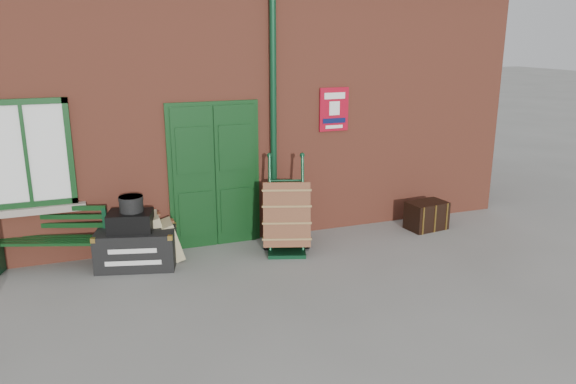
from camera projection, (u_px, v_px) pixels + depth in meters
name	position (u px, v px, depth m)	size (l,w,h in m)	color
ground	(263.00, 277.00, 7.73)	(80.00, 80.00, 0.00)	gray
station_building	(204.00, 94.00, 10.29)	(10.30, 4.30, 4.36)	brown
bench	(52.00, 237.00, 7.91)	(1.55, 0.91, 0.92)	black
houdini_trunk	(136.00, 248.00, 8.01)	(1.10, 0.60, 0.55)	black
strongbox	(131.00, 221.00, 7.88)	(0.60, 0.44, 0.27)	black
hatbox	(131.00, 204.00, 7.85)	(0.33, 0.33, 0.22)	black
suitcase_back	(159.00, 236.00, 8.30)	(0.19, 0.48, 0.67)	tan
suitcase_front	(172.00, 240.00, 8.28)	(0.17, 0.43, 0.57)	tan
porter_trolley	(286.00, 215.00, 8.54)	(0.90, 0.94, 1.45)	#0D371E
dark_trunk	(426.00, 215.00, 9.58)	(0.66, 0.43, 0.47)	black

